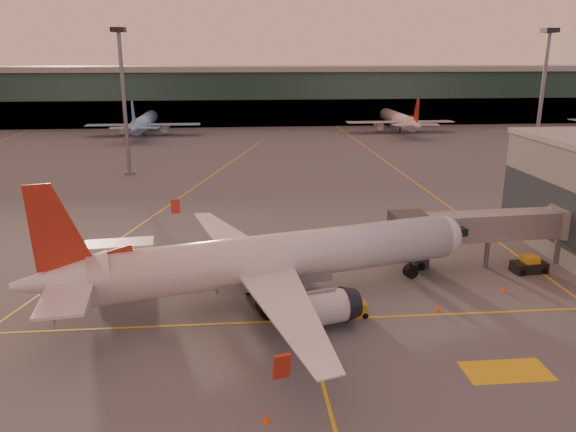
{
  "coord_description": "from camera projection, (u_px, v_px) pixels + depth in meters",
  "views": [
    {
      "loc": [
        -0.33,
        -36.99,
        21.32
      ],
      "look_at": [
        4.8,
        18.93,
        5.0
      ],
      "focal_mm": 35.0,
      "sensor_mm": 36.0,
      "label": 1
    }
  ],
  "objects": [
    {
      "name": "cone_wing_right",
      "position": [
        266.0,
        418.0,
        33.61
      ],
      "size": [
        0.47,
        0.47,
        0.6
      ],
      "color": "#FF4F0D",
      "rests_on": "ground"
    },
    {
      "name": "ground",
      "position": [
        247.0,
        354.0,
        41.35
      ],
      "size": [
        600.0,
        600.0,
        0.0
      ],
      "primitive_type": "plane",
      "color": "#4C4F54",
      "rests_on": "ground"
    },
    {
      "name": "main_airplane",
      "position": [
        269.0,
        260.0,
        48.87
      ],
      "size": [
        39.74,
        36.23,
        12.18
      ],
      "rotation": [
        0.0,
        0.0,
        0.26
      ],
      "color": "silver",
      "rests_on": "ground"
    },
    {
      "name": "catering_truck",
      "position": [
        121.0,
        264.0,
        51.58
      ],
      "size": [
        6.43,
        3.38,
        4.78
      ],
      "rotation": [
        0.0,
        0.0,
        0.12
      ],
      "color": "#A74617",
      "rests_on": "ground"
    },
    {
      "name": "mast_east_near",
      "position": [
        543.0,
        90.0,
        101.32
      ],
      "size": [
        2.4,
        2.4,
        25.6
      ],
      "color": "slate",
      "rests_on": "ground"
    },
    {
      "name": "cone_fwd",
      "position": [
        438.0,
        308.0,
        48.17
      ],
      "size": [
        0.48,
        0.48,
        0.61
      ],
      "color": "#FF4F0D",
      "rests_on": "ground"
    },
    {
      "name": "cone_nose",
      "position": [
        505.0,
        288.0,
        52.16
      ],
      "size": [
        0.5,
        0.5,
        0.63
      ],
      "color": "#FF4F0D",
      "rests_on": "ground"
    },
    {
      "name": "cone_wing_left",
      "position": [
        245.0,
        237.0,
        66.84
      ],
      "size": [
        0.39,
        0.39,
        0.49
      ],
      "color": "#FF4F0D",
      "rests_on": "ground"
    },
    {
      "name": "jet_bridge",
      "position": [
        500.0,
        228.0,
        57.41
      ],
      "size": [
        21.41,
        4.8,
        5.98
      ],
      "color": "slate",
      "rests_on": "ground"
    },
    {
      "name": "pushback_tug",
      "position": [
        529.0,
        265.0,
        56.65
      ],
      "size": [
        3.53,
        2.15,
        1.73
      ],
      "rotation": [
        0.0,
        0.0,
        0.1
      ],
      "color": "black",
      "rests_on": "ground"
    },
    {
      "name": "gpu_cart",
      "position": [
        355.0,
        310.0,
        47.13
      ],
      "size": [
        2.14,
        1.28,
        1.22
      ],
      "rotation": [
        0.0,
        0.0,
        -0.02
      ],
      "color": "#C19118",
      "rests_on": "ground"
    },
    {
      "name": "terminal",
      "position": [
        237.0,
        95.0,
        174.5
      ],
      "size": [
        400.0,
        20.0,
        17.6
      ],
      "color": "#19382D",
      "rests_on": "ground"
    },
    {
      "name": "mast_west_near",
      "position": [
        123.0,
        92.0,
        98.57
      ],
      "size": [
        2.4,
        2.4,
        25.6
      ],
      "color": "slate",
      "rests_on": "ground"
    },
    {
      "name": "cone_tail",
      "position": [
        54.0,
        311.0,
        47.66
      ],
      "size": [
        0.42,
        0.42,
        0.54
      ],
      "color": "#FF4F0D",
      "rests_on": "ground"
    },
    {
      "name": "distant_aircraft_row",
      "position": [
        160.0,
        135.0,
        152.35
      ],
      "size": [
        290.0,
        34.0,
        13.0
      ],
      "color": "#82AFDA",
      "rests_on": "ground"
    },
    {
      "name": "taxi_markings",
      "position": [
        191.0,
        203.0,
        83.25
      ],
      "size": [
        100.12,
        173.0,
        0.01
      ],
      "color": "yellow",
      "rests_on": "ground"
    }
  ]
}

